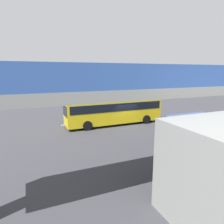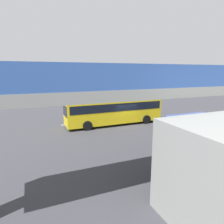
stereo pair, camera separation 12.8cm
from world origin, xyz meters
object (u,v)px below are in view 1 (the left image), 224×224
object	(u,v)px
bicycle_red	(214,123)
traffic_sign	(150,102)
bicycle_green	(185,121)
parked_van	(190,124)
city_bus	(114,109)

from	to	relation	value
bicycle_red	traffic_sign	distance (m)	9.12
bicycle_red	bicycle_green	size ratio (longest dim) A/B	1.00
parked_van	bicycle_red	xyz separation A→B (m)	(-5.15, -1.52, -0.81)
city_bus	traffic_sign	size ratio (longest dim) A/B	4.12
bicycle_green	traffic_sign	world-z (taller)	traffic_sign
traffic_sign	bicycle_red	bearing A→B (deg)	109.94
city_bus	bicycle_green	world-z (taller)	city_bus
city_bus	parked_van	world-z (taller)	city_bus
parked_van	bicycle_red	distance (m)	5.43
parked_van	bicycle_red	bearing A→B (deg)	-163.51
parked_van	bicycle_green	distance (m)	4.42
city_bus	bicycle_green	xyz separation A→B (m)	(-7.69, 3.49, -1.51)
parked_van	traffic_sign	distance (m)	10.22
city_bus	traffic_sign	xyz separation A→B (m)	(-7.12, -3.05, 0.01)
parked_van	traffic_sign	xyz separation A→B (m)	(-2.08, -9.98, 0.71)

